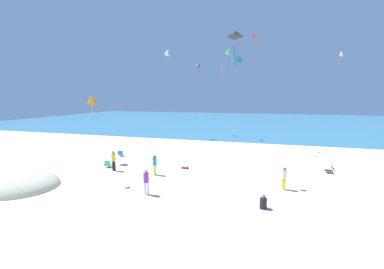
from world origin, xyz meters
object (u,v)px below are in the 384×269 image
(beach_chair_far_right, at_px, (121,154))
(kite_red, at_px, (255,35))
(person_0, at_px, (155,164))
(kite_teal, at_px, (239,60))
(kite_orange, at_px, (92,99))
(kite_purple, at_px, (199,65))
(person_1, at_px, (114,159))
(beach_chair_far_left, at_px, (108,164))
(kite_green, at_px, (229,51))
(kite_black, at_px, (235,34))
(person_3, at_px, (263,203))
(kite_magenta, at_px, (222,68))
(beach_chair_mid_beach, at_px, (331,170))
(person_2, at_px, (284,177))
(kite_white, at_px, (168,52))
(person_4, at_px, (146,180))
(cooler_box, at_px, (185,167))
(kite_pink, at_px, (341,53))

(beach_chair_far_right, distance_m, kite_red, 20.18)
(person_0, xyz_separation_m, kite_teal, (5.41, 11.62, 9.40))
(kite_orange, height_order, kite_purple, kite_purple)
(person_1, bearing_deg, beach_chair_far_left, 73.31)
(beach_chair_far_right, xyz_separation_m, kite_green, (11.53, -4.15, 8.96))
(kite_black, xyz_separation_m, kite_red, (0.13, 22.06, 5.33))
(person_3, distance_m, kite_magenta, 24.67)
(beach_chair_mid_beach, bearing_deg, kite_teal, -40.27)
(kite_red, bearing_deg, person_2, -79.43)
(kite_white, distance_m, kite_red, 13.20)
(person_2, height_order, kite_green, kite_green)
(person_4, bearing_deg, beach_chair_mid_beach, -72.23)
(person_0, bearing_deg, kite_red, 41.99)
(kite_green, bearing_deg, person_4, -138.30)
(beach_chair_far_right, bearing_deg, person_3, -130.88)
(person_2, distance_m, person_4, 9.02)
(beach_chair_far_left, height_order, person_2, person_2)
(person_0, bearing_deg, cooler_box, 31.94)
(person_0, bearing_deg, kite_green, -15.60)
(cooler_box, xyz_separation_m, kite_magenta, (0.70, 16.01, 10.22))
(person_1, xyz_separation_m, kite_purple, (2.02, 21.29, 10.35))
(beach_chair_far_left, bearing_deg, kite_green, -94.16)
(kite_green, bearing_deg, kite_orange, 172.58)
(kite_red, bearing_deg, beach_chair_mid_beach, -52.85)
(kite_red, relative_size, kite_pink, 1.32)
(person_3, relative_size, person_4, 0.49)
(kite_orange, xyz_separation_m, kite_pink, (24.39, 15.06, 5.45))
(cooler_box, bearing_deg, kite_magenta, 87.48)
(beach_chair_far_right, relative_size, kite_red, 0.40)
(cooler_box, height_order, person_3, person_3)
(person_1, bearing_deg, kite_teal, -21.67)
(person_2, bearing_deg, kite_white, -75.67)
(kite_white, bearing_deg, person_4, -72.58)
(beach_chair_far_left, height_order, kite_pink, kite_pink)
(kite_orange, bearing_deg, kite_magenta, 59.41)
(person_0, height_order, person_4, person_4)
(beach_chair_mid_beach, bearing_deg, beach_chair_far_left, 12.40)
(kite_pink, height_order, kite_green, kite_pink)
(beach_chair_far_right, distance_m, kite_purple, 20.56)
(person_0, relative_size, person_3, 2.00)
(kite_orange, distance_m, kite_teal, 16.35)
(beach_chair_mid_beach, xyz_separation_m, kite_orange, (-20.69, -2.25, 5.69))
(person_3, distance_m, kite_purple, 28.96)
(beach_chair_far_right, xyz_separation_m, kite_black, (12.85, -13.63, 7.62))
(kite_teal, distance_m, kite_magenta, 7.26)
(person_3, xyz_separation_m, kite_green, (-2.58, 3.93, 8.93))
(kite_red, bearing_deg, beach_chair_far_right, -146.98)
(person_2, distance_m, kite_purple, 26.64)
(beach_chair_mid_beach, height_order, beach_chair_far_right, beach_chair_far_right)
(kite_white, relative_size, kite_pink, 1.07)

